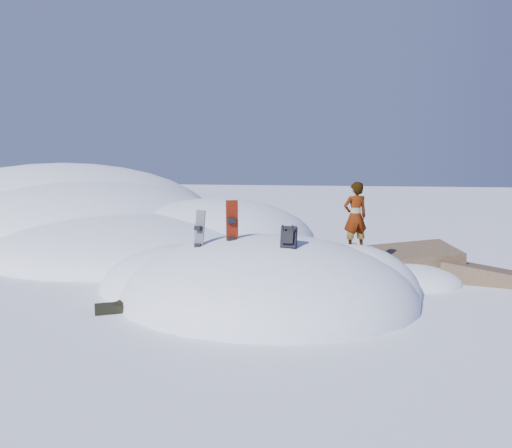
% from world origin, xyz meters
% --- Properties ---
extents(ground, '(120.00, 120.00, 0.00)m').
position_xyz_m(ground, '(0.00, 0.00, 0.00)').
color(ground, white).
rests_on(ground, ground).
extents(snow_mound, '(8.00, 6.00, 3.00)m').
position_xyz_m(snow_mound, '(-0.17, 0.24, 0.00)').
color(snow_mound, white).
rests_on(snow_mound, ground).
extents(snow_ridge, '(21.50, 18.50, 6.40)m').
position_xyz_m(snow_ridge, '(-10.43, 9.85, 0.00)').
color(snow_ridge, white).
rests_on(snow_ridge, ground).
extents(rock_outcrop, '(4.68, 4.41, 1.68)m').
position_xyz_m(rock_outcrop, '(3.72, 3.01, 0.01)').
color(rock_outcrop, brown).
rests_on(rock_outcrop, ground).
extents(snowboard_red, '(0.27, 0.24, 1.49)m').
position_xyz_m(snowboard_red, '(-0.72, -0.42, 1.62)').
color(snowboard_red, '#BB2409').
rests_on(snowboard_red, snow_mound).
extents(snowboard_dark, '(0.31, 0.28, 1.33)m').
position_xyz_m(snowboard_dark, '(-1.43, -0.67, 1.48)').
color(snowboard_dark, black).
rests_on(snowboard_dark, snow_mound).
extents(backpack, '(0.33, 0.41, 0.55)m').
position_xyz_m(backpack, '(0.64, -0.85, 1.61)').
color(backpack, black).
rests_on(backpack, snow_mound).
extents(gear_pile, '(0.78, 0.64, 0.20)m').
position_xyz_m(gear_pile, '(-3.06, -1.74, 0.10)').
color(gear_pile, black).
rests_on(gear_pile, ground).
extents(person, '(0.72, 0.63, 1.66)m').
position_xyz_m(person, '(2.00, 0.86, 1.91)').
color(person, slate).
rests_on(person, snow_mound).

